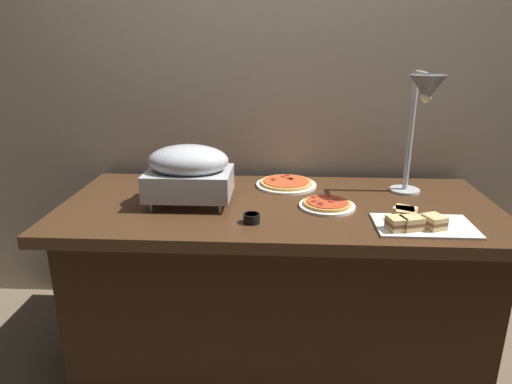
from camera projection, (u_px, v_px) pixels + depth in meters
name	position (u px, v px, depth m)	size (l,w,h in m)	color
ground_plane	(276.00, 348.00, 2.26)	(8.00, 8.00, 0.00)	brown
back_wall	(281.00, 90.00, 2.35)	(4.40, 0.04, 2.40)	tan
buffet_table	(277.00, 279.00, 2.14)	(1.90, 0.84, 0.76)	#422816
chafing_dish	(189.00, 172.00, 1.96)	(0.36, 0.26, 0.26)	#B7BABF
heat_lamp	(423.00, 102.00, 1.91)	(0.15, 0.31, 0.56)	#B7BABF
pizza_plate_front	(327.00, 205.00, 1.96)	(0.24, 0.24, 0.03)	white
pizza_plate_center	(286.00, 184.00, 2.25)	(0.30, 0.30, 0.03)	white
sandwich_platter	(416.00, 222.00, 1.75)	(0.37, 0.23, 0.06)	white
sauce_cup_near	(252.00, 218.00, 1.80)	(0.07, 0.07, 0.04)	black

